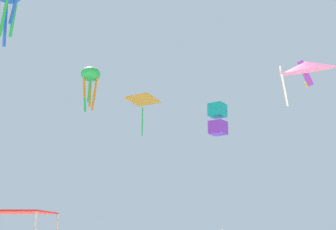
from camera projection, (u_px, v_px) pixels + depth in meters
The scene contains 6 objects.
canopy_tent at pixel (11, 215), 14.14m from camera, with size 2.73×3.32×2.46m.
kite_box_teal at pixel (218, 119), 40.76m from camera, with size 2.24×2.23×3.36m.
kite_delta_pink at pixel (307, 66), 20.72m from camera, with size 4.08×4.09×2.57m.
kite_diamond_orange at pixel (143, 102), 40.26m from camera, with size 3.93×3.93×3.99m.
kite_parafoil_purple at pixel (306, 74), 30.60m from camera, with size 3.64×5.94×4.02m.
kite_octopus_green at pixel (91, 76), 39.44m from camera, with size 2.74×2.74×4.68m.
Camera 1 is at (-1.91, -14.32, 1.95)m, focal length 41.19 mm.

